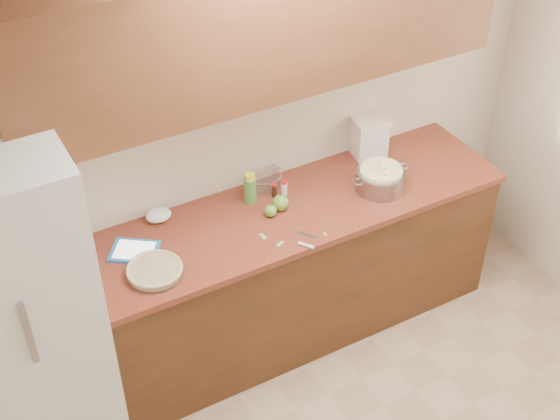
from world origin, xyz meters
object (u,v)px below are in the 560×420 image
colander (380,179)px  tablet (134,251)px  pie (155,271)px  flour_canister (368,135)px

colander → tablet: size_ratio=1.23×
pie → flour_canister: 1.57m
flour_canister → tablet: bearing=-173.4°
colander → tablet: (-1.41, 0.16, -0.06)m
pie → tablet: bearing=98.7°
pie → tablet: size_ratio=0.97×
pie → tablet: (-0.03, 0.20, -0.02)m
tablet → colander: bearing=29.2°
pie → flour_canister: (1.52, 0.38, 0.10)m
colander → pie: bearing=-178.0°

